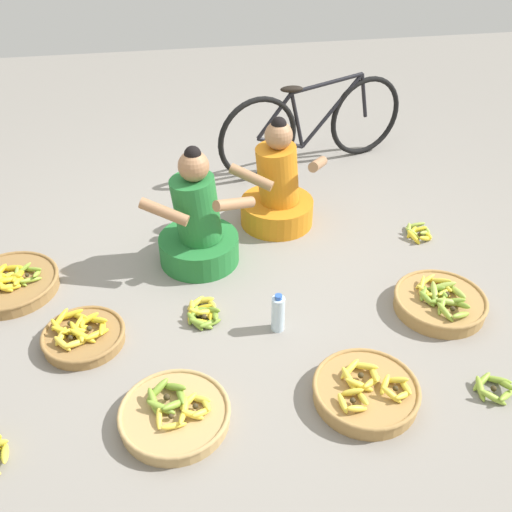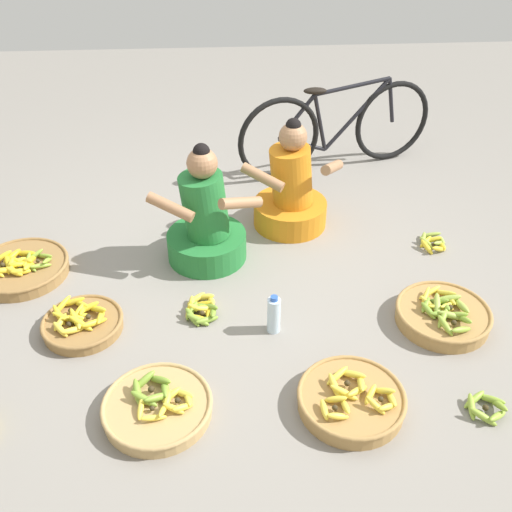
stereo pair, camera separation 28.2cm
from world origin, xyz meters
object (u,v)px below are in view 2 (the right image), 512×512
(bicycle_leaning, at_px, (337,128))
(loose_bananas_mid_right, at_px, (201,309))
(vendor_woman_front, at_px, (206,224))
(banana_basket_near_vendor, at_px, (443,314))
(banana_basket_front_center, at_px, (21,268))
(vendor_woman_behind, at_px, (291,193))
(loose_bananas_front_right, at_px, (486,407))
(banana_basket_back_center, at_px, (351,399))
(loose_bananas_near_bicycle, at_px, (433,242))
(water_bottle, at_px, (274,315))
(banana_basket_back_left, at_px, (158,406))
(banana_basket_front_left, at_px, (82,323))

(bicycle_leaning, relative_size, loose_bananas_mid_right, 5.55)
(vendor_woman_front, height_order, banana_basket_near_vendor, vendor_woman_front)
(vendor_woman_front, distance_m, banana_basket_front_center, 1.21)
(vendor_woman_behind, relative_size, loose_bananas_front_right, 3.61)
(banana_basket_back_center, height_order, loose_bananas_near_bicycle, banana_basket_back_center)
(loose_bananas_mid_right, bearing_deg, water_bottle, -22.91)
(loose_bananas_front_right, bearing_deg, vendor_woman_behind, 113.57)
(banana_basket_back_left, bearing_deg, banana_basket_front_left, 126.76)
(vendor_woman_behind, height_order, banana_basket_back_left, vendor_woman_behind)
(loose_bananas_near_bicycle, bearing_deg, water_bottle, -146.61)
(vendor_woman_front, xyz_separation_m, banana_basket_back_left, (-0.24, -1.29, -0.22))
(vendor_woman_front, distance_m, loose_bananas_near_bicycle, 1.56)
(bicycle_leaning, bearing_deg, banana_basket_back_center, -98.05)
(bicycle_leaning, bearing_deg, banana_basket_back_left, -117.54)
(bicycle_leaning, height_order, banana_basket_near_vendor, bicycle_leaning)
(banana_basket_front_left, xyz_separation_m, loose_bananas_mid_right, (0.67, 0.10, -0.02))
(loose_bananas_near_bicycle, height_order, loose_bananas_mid_right, loose_bananas_mid_right)
(banana_basket_near_vendor, bearing_deg, banana_basket_back_left, -160.88)
(banana_basket_front_center, bearing_deg, loose_bananas_mid_right, -21.39)
(vendor_woman_front, bearing_deg, banana_basket_front_left, -137.03)
(vendor_woman_front, distance_m, banana_basket_back_center, 1.50)
(loose_bananas_mid_right, distance_m, loose_bananas_front_right, 1.62)
(banana_basket_front_center, bearing_deg, loose_bananas_near_bicycle, 3.01)
(banana_basket_back_center, distance_m, water_bottle, 0.67)
(vendor_woman_front, distance_m, vendor_woman_behind, 0.70)
(loose_bananas_near_bicycle, height_order, loose_bananas_front_right, loose_bananas_front_right)
(banana_basket_back_center, bearing_deg, banana_basket_back_left, 178.53)
(banana_basket_back_left, xyz_separation_m, loose_bananas_near_bicycle, (1.78, 1.32, -0.02))
(vendor_woman_front, bearing_deg, water_bottle, -63.08)
(banana_basket_near_vendor, bearing_deg, banana_basket_front_center, 166.22)
(banana_basket_back_center, distance_m, banana_basket_front_center, 2.24)
(loose_bananas_front_right, bearing_deg, water_bottle, 146.78)
(banana_basket_back_left, height_order, banana_basket_front_center, banana_basket_front_center)
(banana_basket_back_left, xyz_separation_m, loose_bananas_front_right, (1.60, -0.09, -0.02))
(vendor_woman_behind, distance_m, bicycle_leaning, 0.97)
(banana_basket_back_center, relative_size, loose_bananas_near_bicycle, 2.11)
(vendor_woman_behind, relative_size, banana_basket_back_center, 1.51)
(banana_basket_front_left, distance_m, loose_bananas_front_right, 2.19)
(banana_basket_back_left, relative_size, loose_bananas_near_bicycle, 2.13)
(loose_bananas_mid_right, bearing_deg, banana_basket_front_center, 158.61)
(bicycle_leaning, xyz_separation_m, loose_bananas_near_bicycle, (0.48, -1.18, -0.33))
(banana_basket_back_center, bearing_deg, banana_basket_front_left, 155.24)
(banana_basket_back_left, xyz_separation_m, water_bottle, (0.61, 0.55, 0.07))
(banana_basket_back_left, bearing_deg, banana_basket_near_vendor, 19.12)
(vendor_woman_behind, xyz_separation_m, bicycle_leaning, (0.47, 0.84, 0.10))
(banana_basket_back_left, relative_size, loose_bananas_mid_right, 1.82)
(banana_basket_back_left, distance_m, loose_bananas_near_bicycle, 2.21)
(loose_bananas_near_bicycle, distance_m, water_bottle, 1.40)
(banana_basket_front_left, xyz_separation_m, loose_bananas_near_bicycle, (2.25, 0.69, -0.02))
(banana_basket_back_center, xyz_separation_m, banana_basket_front_center, (-1.89, 1.20, 0.00))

